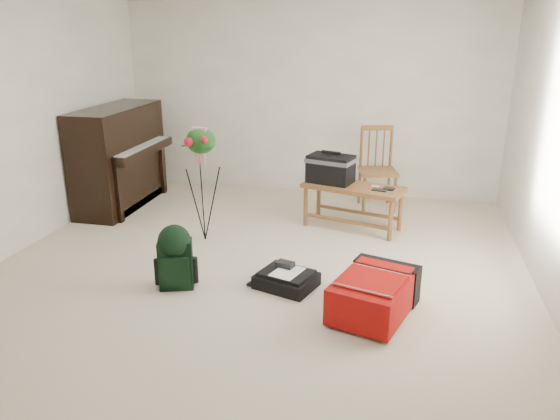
% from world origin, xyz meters
% --- Properties ---
extents(floor, '(5.00, 5.50, 0.01)m').
position_xyz_m(floor, '(0.00, 0.00, 0.00)').
color(floor, beige).
rests_on(floor, ground).
extents(wall_back, '(5.00, 0.04, 2.50)m').
position_xyz_m(wall_back, '(0.00, 2.75, 1.25)').
color(wall_back, beige).
rests_on(wall_back, floor).
extents(wall_left, '(0.04, 5.50, 2.50)m').
position_xyz_m(wall_left, '(-2.50, 0.00, 1.25)').
color(wall_left, beige).
rests_on(wall_left, floor).
extents(piano, '(0.71, 1.50, 1.25)m').
position_xyz_m(piano, '(-2.19, 1.60, 0.60)').
color(piano, black).
rests_on(piano, floor).
extents(bench, '(1.19, 0.73, 0.86)m').
position_xyz_m(bench, '(0.56, 1.43, 0.61)').
color(bench, brown).
rests_on(bench, floor).
extents(dining_chair, '(0.53, 0.53, 1.01)m').
position_xyz_m(dining_chair, '(0.98, 2.25, 0.49)').
color(dining_chair, brown).
rests_on(dining_chair, floor).
extents(red_suitcase, '(0.72, 0.91, 0.33)m').
position_xyz_m(red_suitcase, '(1.12, -0.44, 0.18)').
color(red_suitcase, red).
rests_on(red_suitcase, floor).
extents(black_duffel, '(0.59, 0.52, 0.21)m').
position_xyz_m(black_duffel, '(0.34, -0.18, 0.07)').
color(black_duffel, black).
rests_on(black_duffel, floor).
extents(green_backpack, '(0.33, 0.31, 0.58)m').
position_xyz_m(green_backpack, '(-0.60, -0.41, 0.32)').
color(green_backpack, black).
rests_on(green_backpack, floor).
extents(flower_stand, '(0.41, 0.41, 1.26)m').
position_xyz_m(flower_stand, '(-0.76, 0.71, 0.61)').
color(flower_stand, black).
rests_on(flower_stand, floor).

